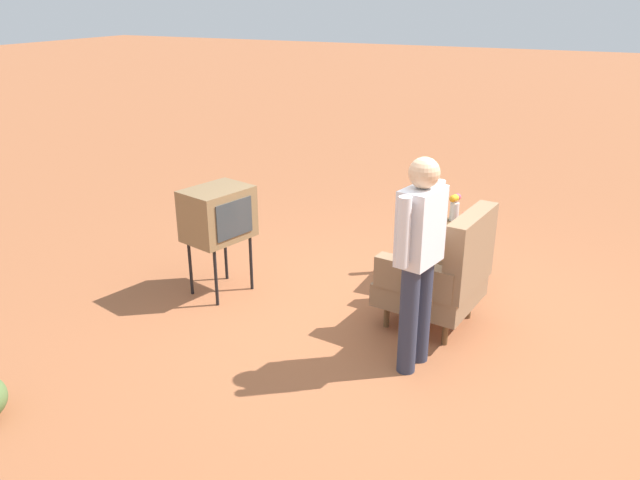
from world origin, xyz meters
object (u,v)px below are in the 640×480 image
Objects in this scene: person_standing at (419,253)px; bottle_short_clear at (437,216)px; soda_can_red at (465,219)px; bottle_wine_green at (426,200)px; flower_vase at (455,206)px; armchair at (442,273)px; side_table at (441,235)px; tv_on_stand at (218,215)px.

bottle_short_clear is at bearing -169.85° from person_standing.
bottle_short_clear is at bearing -59.38° from soda_can_red.
flower_vase is (0.02, 0.29, -0.01)m from bottle_wine_green.
armchair reaches higher than soda_can_red.
soda_can_red is (-0.95, -0.05, 0.16)m from armchair.
flower_vase is at bearing 165.48° from side_table.
soda_can_red is (-1.21, 2.00, -0.13)m from tv_on_stand.
flower_vase is at bearing 124.82° from tv_on_stand.
armchair is at bearing 19.30° from bottle_short_clear.
person_standing is at bearing 14.61° from bottle_wine_green.
bottle_short_clear is 0.75× the size of flower_vase.
armchair is 2.09m from tv_on_stand.
armchair is 1.03× the size of tv_on_stand.
bottle_short_clear is at bearing -160.70° from armchair.
bottle_short_clear reaches higher than side_table.
side_table is 0.19m from bottle_short_clear.
person_standing is at bearing 1.18° from soda_can_red.
bottle_short_clear reaches higher than soda_can_red.
flower_vase is (-1.30, 1.87, -0.04)m from tv_on_stand.
soda_can_red is 0.46× the size of flower_vase.
bottle_wine_green is at bearing -143.13° from bottle_short_clear.
bottle_wine_green reaches higher than bottle_short_clear.
armchair is 0.96m from soda_can_red.
person_standing is (0.43, 2.04, 0.16)m from tv_on_stand.
tv_on_stand is at bearing -58.88° from bottle_short_clear.
tv_on_stand reaches higher than side_table.
tv_on_stand is 2.34m from soda_can_red.
armchair is 0.86m from side_table.
tv_on_stand is at bearing -58.94° from soda_can_red.
tv_on_stand is at bearing -50.18° from bottle_wine_green.
bottle_wine_green is 1.21× the size of flower_vase.
flower_vase reaches higher than side_table.
side_table is 4.88× the size of soda_can_red.
person_standing is 6.19× the size of flower_vase.
armchair is 0.65× the size of person_standing.
armchair is at bearing 97.11° from tv_on_stand.
side_table is 0.41m from bottle_wine_green.
tv_on_stand is 2.06m from bottle_wine_green.
person_standing is at bearing 5.46° from flower_vase.
bottle_wine_green reaches higher than side_table.
bottle_wine_green is (-1.75, -0.46, -0.18)m from person_standing.
flower_vase is (-1.05, -0.18, 0.25)m from armchair.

